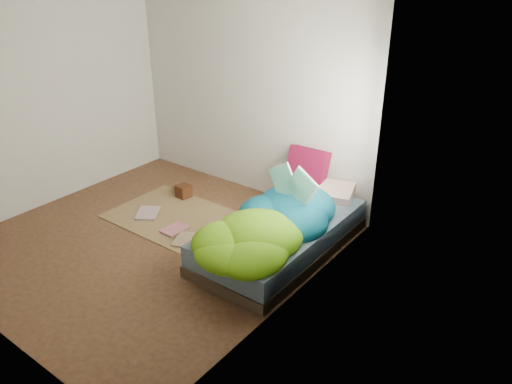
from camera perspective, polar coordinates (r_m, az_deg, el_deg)
ground at (r=5.60m, az=-11.85°, el=-5.57°), size 3.50×3.50×0.00m
room_walls at (r=4.97m, az=-13.39°, el=10.68°), size 3.54×3.54×2.62m
bed at (r=5.26m, az=2.88°, el=-5.03°), size 1.00×2.00×0.34m
duvet at (r=4.94m, az=1.52°, el=-2.67°), size 0.96×1.84×0.34m
rug at (r=6.01m, az=-8.94°, el=-2.94°), size 1.60×1.10×0.01m
pillow_floral at (r=5.72m, az=8.17°, el=0.07°), size 0.64×0.49×0.13m
pillow_magenta at (r=5.86m, az=5.86°, el=2.69°), size 0.48×0.17×0.48m
open_book at (r=5.04m, az=4.15°, el=1.99°), size 0.51×0.16×0.31m
wooden_box at (r=6.46m, az=-8.27°, el=0.11°), size 0.18×0.18×0.16m
floor_book_a at (r=6.17m, az=-13.40°, el=-2.35°), size 0.40×0.42×0.03m
floor_book_b at (r=5.81m, az=-10.00°, el=-3.89°), size 0.23×0.30×0.03m
floor_book_c at (r=5.56m, az=-9.18°, el=-5.28°), size 0.34×0.38×0.02m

